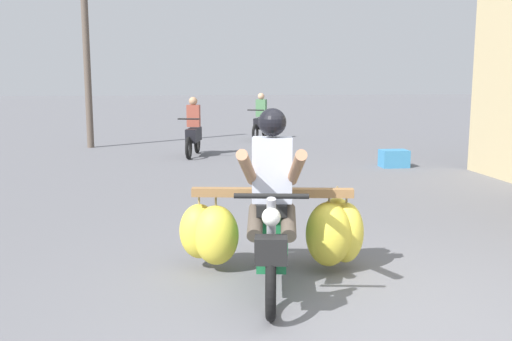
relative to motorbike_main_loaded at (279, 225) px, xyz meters
name	(u,v)px	position (x,y,z in m)	size (l,w,h in m)	color
ground_plane	(361,330)	(0.40, -1.22, -0.49)	(120.00, 120.00, 0.00)	slate
motorbike_main_loaded	(279,225)	(0.00, 0.00, 0.00)	(1.82, 1.75, 1.58)	black
motorbike_distant_ahead_left	(193,132)	(-0.54, 8.60, 0.08)	(0.59, 1.60, 1.40)	black
motorbike_distant_ahead_right	(261,121)	(1.57, 12.01, 0.08)	(0.80, 1.52, 1.40)	black
produce_crate	(394,159)	(3.54, 6.24, -0.31)	(0.56, 0.40, 0.36)	teal
utility_pole	(86,48)	(-3.24, 10.64, 2.11)	(0.18, 0.18, 5.21)	brown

